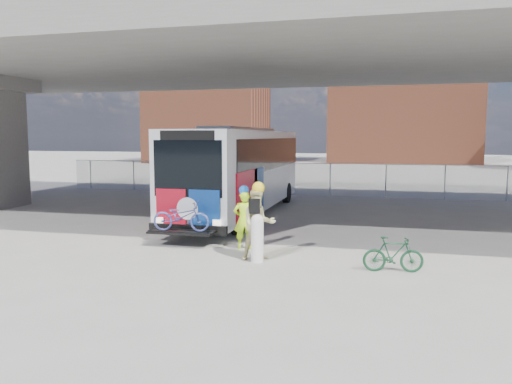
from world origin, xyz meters
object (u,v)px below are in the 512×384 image
(bus, at_px, (241,165))
(bollard, at_px, (257,237))
(bike_parked, at_px, (393,254))
(cyclist_hivis, at_px, (244,218))
(cyclist_tan, at_px, (258,223))

(bus, distance_m, bollard, 8.32)
(bus, relative_size, bike_parked, 8.80)
(bollard, xyz_separation_m, bike_parked, (3.48, -0.14, -0.24))
(bus, relative_size, cyclist_hivis, 6.81)
(cyclist_hivis, distance_m, cyclist_tan, 1.40)
(cyclist_tan, distance_m, bike_parked, 3.58)
(cyclist_tan, bearing_deg, bike_parked, -34.30)
(cyclist_tan, height_order, bike_parked, cyclist_tan)
(bollard, distance_m, cyclist_tan, 0.40)
(bike_parked, bearing_deg, bus, 29.73)
(cyclist_hivis, height_order, cyclist_tan, cyclist_tan)
(bollard, bearing_deg, cyclist_tan, 97.23)
(bike_parked, bearing_deg, cyclist_hivis, 61.54)
(bollard, xyz_separation_m, cyclist_hivis, (-0.77, 1.43, 0.23))
(cyclist_hivis, relative_size, cyclist_tan, 0.89)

